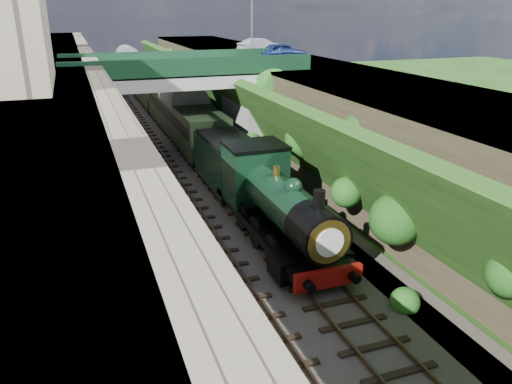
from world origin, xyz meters
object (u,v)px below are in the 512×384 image
Objects in this scene: lamppost at (252,15)px; car_blue at (283,52)px; tender at (229,166)px; road_bridge at (192,101)px; car_silver at (260,46)px; locomotive at (277,206)px; tree at (269,93)px.

car_blue is (0.68, -5.28, -2.64)m from lamppost.
tender is at bearing 145.18° from car_blue.
road_bridge is 12.56m from lamppost.
locomotive is (-8.30, -24.60, -5.04)m from car_silver.
road_bridge is 2.42× the size of tree.
car_blue is 6.23m from car_silver.
car_blue reaches higher than road_bridge.
tree is 8.04m from tender.
tree is at bearing -22.33° from road_bridge.
lamppost is (7.46, 8.49, 5.49)m from road_bridge.
car_silver is (1.10, 0.94, -2.63)m from lamppost.
road_bridge is 3.86× the size of car_silver.
tree is 0.65× the size of locomotive.
road_bridge is 5.40m from tree.
tree is at bearing 70.26° from locomotive.
car_silver reaches higher than car_blue.
road_bridge is at bearing 91.88° from tender.
car_silver is at bearing 40.48° from lamppost.
car_blue is at bearing 58.91° from tree.
lamppost is 1.45× the size of car_silver.
locomotive is at bearing 148.25° from car_silver.
locomotive is 1.70× the size of tender.
lamppost is 3.00m from car_silver.
road_bridge is 1.56× the size of locomotive.
lamppost is at bearing 73.08° from locomotive.
tender is at bearing -88.12° from road_bridge.
tree is at bearing 149.53° from car_silver.
locomotive is (-7.20, -23.66, -7.67)m from lamppost.
car_silver is (0.42, 6.22, 0.01)m from car_blue.
road_bridge is 9.20m from car_blue.
road_bridge is 2.67× the size of lamppost.
lamppost is at bearing 117.37° from car_silver.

